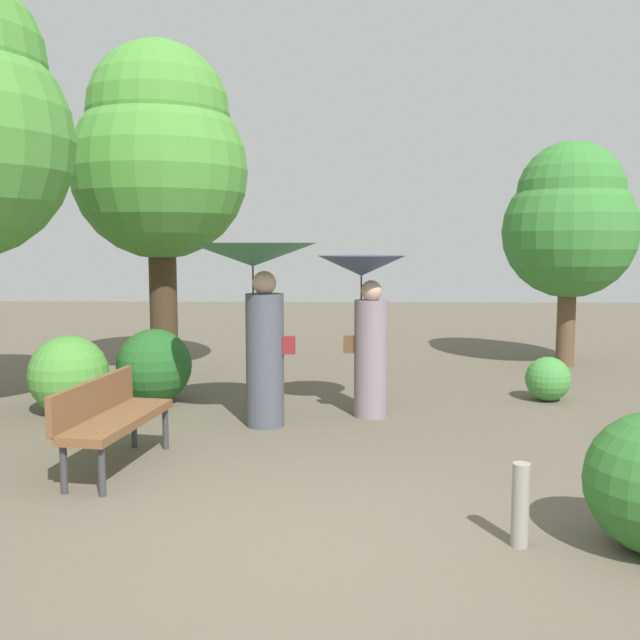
{
  "coord_description": "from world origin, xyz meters",
  "views": [
    {
      "loc": [
        0.23,
        -4.55,
        2.07
      ],
      "look_at": [
        0.0,
        3.68,
        1.16
      ],
      "focal_mm": 38.92,
      "sensor_mm": 36.0,
      "label": 1
    }
  ],
  "objects": [
    {
      "name": "ground_plane",
      "position": [
        0.0,
        0.0,
        0.0
      ],
      "size": [
        40.0,
        40.0,
        0.0
      ],
      "primitive_type": "plane",
      "color": "brown"
    },
    {
      "name": "person_left",
      "position": [
        -0.69,
        3.19,
        1.54
      ],
      "size": [
        1.44,
        1.44,
        2.08
      ],
      "rotation": [
        0.0,
        0.0,
        1.46
      ],
      "color": "#474C56",
      "rests_on": "ground"
    },
    {
      "name": "person_right",
      "position": [
        0.55,
        3.66,
        1.3
      ],
      "size": [
        1.05,
        1.05,
        1.93
      ],
      "rotation": [
        0.0,
        0.0,
        1.46
      ],
      "color": "gray",
      "rests_on": "ground"
    },
    {
      "name": "park_bench",
      "position": [
        -1.87,
        1.62,
        0.51
      ],
      "size": [
        0.7,
        1.55,
        0.83
      ],
      "rotation": [
        0.0,
        0.0,
        1.43
      ],
      "color": "#38383D",
      "rests_on": "ground"
    },
    {
      "name": "tree_near_right",
      "position": [
        4.07,
        7.22,
        2.46
      ],
      "size": [
        2.21,
        2.21,
        3.76
      ],
      "color": "brown",
      "rests_on": "ground"
    },
    {
      "name": "tree_mid_left",
      "position": [
        -2.49,
        6.07,
        3.42
      ],
      "size": [
        2.67,
        2.67,
        5.08
      ],
      "color": "#42301E",
      "rests_on": "ground"
    },
    {
      "name": "bush_path_right",
      "position": [
        2.99,
        4.54,
        0.29
      ],
      "size": [
        0.59,
        0.59,
        0.59
      ],
      "primitive_type": "sphere",
      "color": "#428C3D",
      "rests_on": "ground"
    },
    {
      "name": "bush_behind_bench",
      "position": [
        -3.07,
        3.69,
        0.48
      ],
      "size": [
        0.96,
        0.96,
        0.96
      ],
      "primitive_type": "sphere",
      "color": "#4C9338",
      "rests_on": "ground"
    },
    {
      "name": "bush_far_side",
      "position": [
        -2.18,
        4.3,
        0.48
      ],
      "size": [
        0.97,
        0.97,
        0.97
      ],
      "primitive_type": "sphere",
      "color": "#235B23",
      "rests_on": "ground"
    },
    {
      "name": "path_marker_post",
      "position": [
        1.47,
        0.06,
        0.29
      ],
      "size": [
        0.12,
        0.12,
        0.59
      ],
      "primitive_type": "cylinder",
      "color": "gray",
      "rests_on": "ground"
    }
  ]
}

